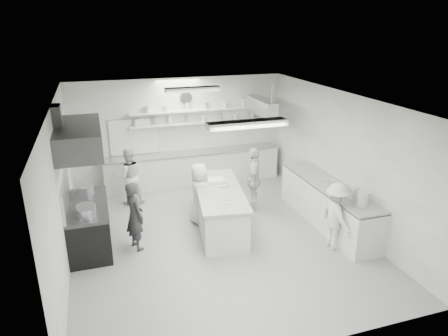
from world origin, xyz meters
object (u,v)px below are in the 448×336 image
object	(u,v)px
back_counter	(193,168)
cook_back	(129,176)
prep_island	(219,210)
right_counter	(328,205)
cook_stove	(135,216)
stove	(89,227)

from	to	relation	value
back_counter	cook_back	distance (m)	2.10
back_counter	prep_island	size ratio (longest dim) A/B	2.05
back_counter	prep_island	xyz separation A→B (m)	(-0.10, -2.85, -0.01)
right_counter	cook_back	world-z (taller)	cook_back
back_counter	cook_stove	distance (m)	3.75
stove	back_counter	bearing A→B (deg)	43.99
cook_back	cook_stove	bearing A→B (deg)	83.97
prep_island	cook_stove	world-z (taller)	cook_stove
cook_back	right_counter	bearing A→B (deg)	145.88
stove	cook_back	bearing A→B (deg)	62.13
prep_island	cook_back	xyz separation A→B (m)	(-1.79, 1.97, 0.29)
cook_back	stove	bearing A→B (deg)	58.72
cook_stove	stove	bearing A→B (deg)	47.58
back_counter	cook_back	world-z (taller)	cook_back
cook_stove	cook_back	xyz separation A→B (m)	(0.10, 2.28, 0.01)
stove	back_counter	xyz separation A→B (m)	(2.90, 2.80, 0.01)
prep_island	cook_back	bearing A→B (deg)	140.94
back_counter	right_counter	size ratio (longest dim) A/B	1.52
prep_island	cook_stove	size ratio (longest dim) A/B	1.67
stove	cook_back	size ratio (longest dim) A/B	1.21
back_counter	right_counter	xyz separation A→B (m)	(2.35, -3.40, 0.01)
cook_stove	cook_back	size ratio (longest dim) A/B	0.99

